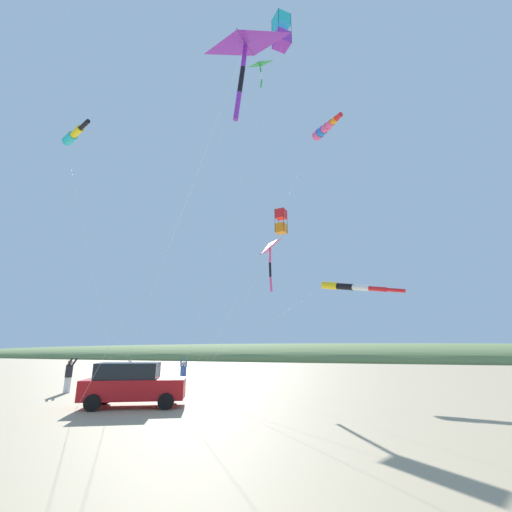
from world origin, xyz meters
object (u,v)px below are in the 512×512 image
(kite_delta_magenta_far_left, at_px, (269,247))
(kite_box_red_high_left, at_px, (281,32))
(kite_delta_yellow_midlevel, at_px, (245,42))
(kite_windsock_blue_topmost, at_px, (349,287))
(cooler_box, at_px, (168,394))
(parked_car, at_px, (133,384))
(kite_box_long_streamer_right, at_px, (281,222))
(person_child_green_jacket, at_px, (153,369))
(person_child_grey_jacket, at_px, (133,374))
(kite_windsock_rainbow_low_near, at_px, (74,135))
(person_adult_flyer, at_px, (69,373))
(person_bystander_far, at_px, (183,373))
(kite_windsock_checkered_midright, at_px, (324,129))
(kite_delta_purple_drifting, at_px, (259,65))

(kite_delta_magenta_far_left, relative_size, kite_box_red_high_left, 0.49)
(kite_delta_yellow_midlevel, bearing_deg, kite_windsock_blue_topmost, -7.12)
(kite_windsock_blue_topmost, distance_m, kite_box_red_high_left, 15.85)
(cooler_box, height_order, kite_box_red_high_left, kite_box_red_high_left)
(parked_car, xyz_separation_m, kite_box_long_streamer_right, (3.42, -6.04, 8.17))
(kite_windsock_blue_topmost, distance_m, kite_delta_yellow_midlevel, 16.76)
(person_child_green_jacket, relative_size, person_child_grey_jacket, 0.75)
(cooler_box, distance_m, kite_windsock_rainbow_low_near, 18.66)
(person_adult_flyer, distance_m, person_bystander_far, 6.52)
(person_bystander_far, distance_m, kite_delta_magenta_far_left, 9.65)
(kite_windsock_checkered_midright, bearing_deg, kite_windsock_rainbow_low_near, 119.96)
(parked_car, relative_size, kite_windsock_rainbow_low_near, 0.27)
(person_adult_flyer, bearing_deg, kite_delta_yellow_midlevel, -120.82)
(kite_windsock_blue_topmost, xyz_separation_m, kite_box_red_high_left, (-9.76, 2.09, 12.32))
(kite_delta_magenta_far_left, height_order, kite_delta_yellow_midlevel, kite_delta_yellow_midlevel)
(cooler_box, relative_size, kite_windsock_checkered_midright, 0.03)
(kite_windsock_blue_topmost, relative_size, kite_delta_yellow_midlevel, 1.39)
(cooler_box, distance_m, person_adult_flyer, 6.80)
(person_bystander_far, bearing_deg, kite_box_red_high_left, -124.92)
(person_child_green_jacket, height_order, kite_windsock_rainbow_low_near, kite_windsock_rainbow_low_near)
(parked_car, bearing_deg, kite_box_long_streamer_right, -60.49)
(kite_windsock_checkered_midright, bearing_deg, kite_delta_magenta_far_left, 137.98)
(person_child_grey_jacket, bearing_deg, person_child_green_jacket, 27.52)
(parked_car, distance_m, person_adult_flyer, 7.29)
(kite_windsock_checkered_midright, bearing_deg, parked_car, 145.97)
(person_child_green_jacket, height_order, kite_box_long_streamer_right, kite_box_long_streamer_right)
(parked_car, relative_size, person_child_grey_jacket, 2.57)
(person_child_grey_jacket, xyz_separation_m, kite_delta_magenta_far_left, (3.09, -7.55, 8.01))
(kite_windsock_blue_topmost, height_order, kite_delta_yellow_midlevel, kite_delta_yellow_midlevel)
(person_bystander_far, bearing_deg, person_child_grey_jacket, 127.87)
(kite_windsock_rainbow_low_near, distance_m, kite_box_red_high_left, 15.57)
(parked_car, bearing_deg, person_child_grey_jacket, 37.14)
(kite_delta_purple_drifting, bearing_deg, kite_windsock_blue_topmost, -15.11)
(kite_delta_yellow_midlevel, bearing_deg, person_child_grey_jacket, 47.06)
(kite_delta_magenta_far_left, bearing_deg, kite_windsock_rainbow_low_near, 112.74)
(person_adult_flyer, relative_size, kite_box_long_streamer_right, 0.20)
(person_child_green_jacket, height_order, kite_windsock_checkered_midright, kite_windsock_checkered_midright)
(kite_delta_purple_drifting, bearing_deg, kite_windsock_checkered_midright, -8.42)
(person_bystander_far, bearing_deg, kite_delta_purple_drifting, -133.77)
(cooler_box, relative_size, kite_delta_magenta_far_left, 0.06)
(kite_delta_magenta_far_left, relative_size, kite_box_long_streamer_right, 0.99)
(person_child_grey_jacket, xyz_separation_m, person_bystander_far, (1.80, -2.31, 0.01))
(person_child_green_jacket, relative_size, kite_delta_yellow_midlevel, 0.11)
(cooler_box, relative_size, person_adult_flyer, 0.31)
(person_child_grey_jacket, xyz_separation_m, kite_box_red_high_left, (-3.80, -10.33, 17.84))
(kite_delta_magenta_far_left, height_order, kite_windsock_checkered_midright, kite_windsock_checkered_midright)
(person_adult_flyer, relative_size, kite_windsock_blue_topmost, 0.11)
(person_bystander_far, distance_m, kite_delta_yellow_midlevel, 17.94)
(person_bystander_far, relative_size, kite_delta_yellow_midlevel, 0.15)
(person_child_grey_jacket, distance_m, kite_delta_purple_drifting, 18.26)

